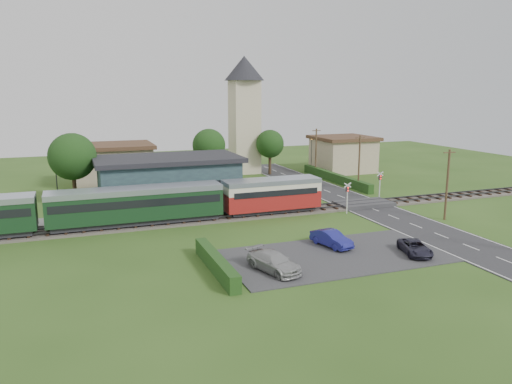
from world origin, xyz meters
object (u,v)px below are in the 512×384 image
object	(u,v)px
church_tower	(244,106)
pedestrian_far	(124,207)
pedestrian_near	(244,196)
car_park_blue	(331,239)
car_park_silver	(274,262)
station_building	(168,180)
crossing_signal_far	(380,181)
car_on_road	(308,181)
equipment_hut	(98,204)
car_park_dark	(415,247)
house_west	(112,164)
house_east	(343,154)
train	(101,207)
crossing_signal_near	(347,193)

from	to	relation	value
church_tower	pedestrian_far	world-z (taller)	church_tower
pedestrian_near	pedestrian_far	xyz separation A→B (m)	(-12.73, -0.65, -0.06)
car_park_blue	car_park_silver	world-z (taller)	car_park_silver
station_building	church_tower	bearing A→B (deg)	48.59
crossing_signal_far	car_on_road	distance (m)	11.23
crossing_signal_far	car_park_silver	xyz separation A→B (m)	(-20.83, -17.92, -1.38)
equipment_hut	crossing_signal_far	xyz separation A→B (m)	(31.60, -0.81, 0.39)
car_park_blue	pedestrian_far	size ratio (longest dim) A/B	2.32
equipment_hut	pedestrian_near	xyz separation A→B (m)	(15.14, 0.36, -0.38)
crossing_signal_far	pedestrian_near	world-z (taller)	crossing_signal_far
car_park_dark	car_on_road	bearing A→B (deg)	96.92
house_west	house_east	xyz separation A→B (m)	(35.00, -1.00, 0.00)
train	church_tower	bearing A→B (deg)	48.68
church_tower	house_east	world-z (taller)	church_tower
equipment_hut	car_park_dark	world-z (taller)	equipment_hut
house_east	pedestrian_near	size ratio (longest dim) A/B	4.78
church_tower	crossing_signal_near	distance (m)	29.57
equipment_hut	train	distance (m)	3.23
train	crossing_signal_far	xyz separation A→B (m)	(31.46, 2.39, -0.04)
church_tower	car_park_silver	xyz separation A→B (m)	(-12.23, -41.53, -9.47)
car_on_road	pedestrian_near	bearing A→B (deg)	146.65
car_park_silver	pedestrian_near	bearing A→B (deg)	59.34
equipment_hut	pedestrian_near	world-z (taller)	equipment_hut
car_on_road	pedestrian_far	distance (m)	26.80
equipment_hut	car_on_road	distance (m)	28.97
station_building	house_east	bearing A→B (deg)	23.44
house_west	car_park_dark	bearing A→B (deg)	-63.39
crossing_signal_near	car_park_silver	world-z (taller)	crossing_signal_near
house_west	car_park_silver	size ratio (longest dim) A/B	2.31
car_on_road	car_park_dark	distance (m)	29.02
house_east	car_park_silver	distance (m)	46.41
crossing_signal_near	pedestrian_far	bearing A→B (deg)	166.41
church_tower	car_park_blue	bearing A→B (deg)	-98.47
car_park_dark	car_park_silver	bearing A→B (deg)	-165.36
church_tower	house_east	xyz separation A→B (m)	(15.00, -4.00, -7.43)
equipment_hut	train	xyz separation A→B (m)	(0.14, -3.20, 0.43)
church_tower	train	bearing A→B (deg)	-131.32
train	house_west	size ratio (longest dim) A/B	4.00
train	pedestrian_near	distance (m)	15.44
car_on_road	pedestrian_near	world-z (taller)	pedestrian_near
crossing_signal_far	car_park_blue	world-z (taller)	crossing_signal_far
car_park_blue	car_on_road	bearing A→B (deg)	54.25
crossing_signal_far	car_park_blue	size ratio (longest dim) A/B	0.83
equipment_hut	car_park_silver	xyz separation A→B (m)	(10.77, -18.73, -0.99)
church_tower	station_building	bearing A→B (deg)	-131.41
house_east	crossing_signal_far	bearing A→B (deg)	-108.08
crossing_signal_far	pedestrian_far	size ratio (longest dim) A/B	1.92
train	station_building	bearing A→B (deg)	48.85
house_west	crossing_signal_far	world-z (taller)	house_west
train	car_on_road	distance (m)	30.07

